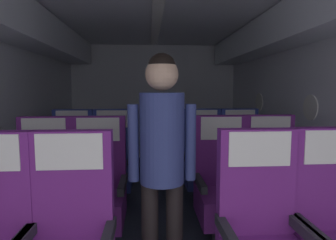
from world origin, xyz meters
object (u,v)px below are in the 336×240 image
at_px(seat_c_right_aisle, 242,162).
at_px(seat_b_left_window, 42,194).
at_px(seat_b_left_aisle, 98,192).
at_px(seat_b_right_aisle, 273,187).
at_px(seat_c_left_window, 71,165).
at_px(seat_c_right_window, 203,163).
at_px(seat_c_left_aisle, 112,165).
at_px(flight_attendant, 162,149).
at_px(seat_b_right_window, 223,189).

bearing_deg(seat_c_right_aisle, seat_b_left_window, -155.72).
bearing_deg(seat_b_left_aisle, seat_c_right_aisle, 30.21).
bearing_deg(seat_b_right_aisle, seat_b_left_window, -179.30).
xyz_separation_m(seat_b_left_window, seat_c_left_window, (-0.00, 0.89, 0.00)).
xyz_separation_m(seat_c_left_window, seat_c_right_aisle, (1.97, 0.00, 0.00)).
relative_size(seat_b_left_window, seat_b_left_aisle, 1.00).
bearing_deg(seat_c_right_window, seat_c_left_aisle, -179.62).
bearing_deg(flight_attendant, seat_c_left_aisle, -89.69).
bearing_deg(flight_attendant, seat_c_right_aisle, -143.38).
bearing_deg(seat_c_right_aisle, seat_c_left_window, -179.97).
height_order(seat_b_left_window, seat_c_right_window, same).
relative_size(seat_b_left_aisle, seat_b_right_window, 1.00).
relative_size(seat_b_right_aisle, flight_attendant, 0.71).
bearing_deg(seat_b_right_aisle, seat_b_right_window, -177.61).
relative_size(seat_b_left_aisle, seat_c_right_window, 1.00).
bearing_deg(seat_b_right_aisle, seat_c_right_aisle, 89.83).
bearing_deg(seat_b_right_aisle, seat_c_right_window, 117.31).
bearing_deg(seat_b_left_aisle, flight_attendant, -48.06).
bearing_deg(seat_b_left_window, seat_c_left_window, 90.01).
distance_m(seat_c_left_window, seat_c_left_aisle, 0.46).
bearing_deg(seat_b_right_window, seat_b_right_aisle, 2.39).
bearing_deg(seat_c_right_window, seat_b_right_window, -90.07).
xyz_separation_m(seat_b_left_aisle, flight_attendant, (0.51, -0.57, 0.48)).
height_order(seat_b_right_aisle, seat_c_right_aisle, same).
height_order(seat_c_left_window, seat_c_right_window, same).
xyz_separation_m(seat_b_left_aisle, seat_c_left_window, (-0.45, 0.88, 0.00)).
xyz_separation_m(seat_b_left_aisle, seat_c_right_aisle, (1.52, 0.88, 0.00)).
height_order(seat_c_left_window, flight_attendant, flight_attendant).
relative_size(seat_b_left_aisle, seat_c_right_aisle, 1.00).
bearing_deg(seat_c_left_window, flight_attendant, -56.53).
bearing_deg(seat_c_right_aisle, flight_attendant, -124.67).
bearing_deg(seat_c_left_aisle, seat_b_left_aisle, -90.60).
xyz_separation_m(seat_b_left_window, seat_c_right_window, (1.51, 0.90, 0.00)).
height_order(seat_b_left_window, seat_b_right_aisle, same).
height_order(seat_b_left_aisle, flight_attendant, flight_attendant).
height_order(seat_b_right_aisle, seat_c_left_aisle, same).
distance_m(seat_b_right_aisle, seat_c_left_window, 2.15).
xyz_separation_m(seat_b_left_window, seat_b_right_window, (1.51, 0.01, 0.00)).
bearing_deg(seat_b_left_window, seat_b_right_window, 0.19).
xyz_separation_m(seat_b_left_window, seat_b_right_aisle, (1.97, 0.02, 0.00)).
bearing_deg(seat_c_right_window, flight_attendant, -110.60).
xyz_separation_m(seat_c_left_window, seat_c_right_window, (1.51, 0.01, 0.00)).
bearing_deg(seat_b_left_aisle, seat_b_right_window, 0.12).
distance_m(seat_b_left_aisle, seat_b_right_window, 1.06).
height_order(seat_b_left_aisle, seat_b_right_window, same).
relative_size(seat_b_left_aisle, seat_c_left_aisle, 1.00).
bearing_deg(seat_b_left_window, flight_attendant, -30.56).
relative_size(seat_b_right_aisle, seat_c_right_aisle, 1.00).
xyz_separation_m(seat_c_right_aisle, seat_c_right_window, (-0.46, 0.01, 0.00)).
distance_m(seat_c_left_window, seat_c_right_window, 1.51).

